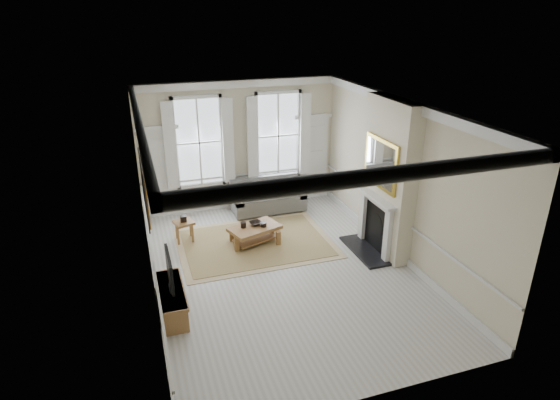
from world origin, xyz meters
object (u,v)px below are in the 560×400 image
object	(u,v)px
tv_stand	(172,301)
side_table	(184,226)
sofa	(267,197)
coffee_table	(255,230)

from	to	relation	value
tv_stand	side_table	bearing A→B (deg)	77.68
sofa	coffee_table	xyz separation A→B (m)	(-0.83, -1.76, -0.02)
sofa	tv_stand	world-z (taller)	sofa
sofa	coffee_table	size ratio (longest dim) A/B	1.48
sofa	coffee_table	distance (m)	1.95
side_table	tv_stand	xyz separation A→B (m)	(-0.59, -2.70, -0.15)
tv_stand	sofa	bearing A→B (deg)	52.43
side_table	coffee_table	bearing A→B (deg)	-22.88
side_table	tv_stand	distance (m)	2.77
tv_stand	coffee_table	bearing A→B (deg)	44.32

